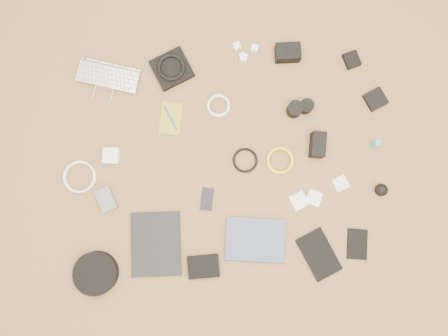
{
  "coord_description": "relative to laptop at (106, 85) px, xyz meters",
  "views": [
    {
      "loc": [
        -0.03,
        -0.22,
        1.94
      ],
      "look_at": [
        -0.01,
        -0.03,
        0.02
      ],
      "focal_mm": 35.0,
      "sensor_mm": 36.0,
      "label": 1
    }
  ],
  "objects": [
    {
      "name": "cable_white_a",
      "position": [
        0.5,
        -0.13,
        -0.0
      ],
      "size": [
        0.13,
        0.13,
        0.01
      ],
      "primitive_type": "torus",
      "rotation": [
        0.0,
        0.0,
        0.33
      ],
      "color": "white",
      "rests_on": "ground"
    },
    {
      "name": "pen_blue",
      "position": [
        0.28,
        -0.18,
        0.0
      ],
      "size": [
        0.06,
        0.11,
        0.01
      ],
      "primitive_type": "cylinder",
      "rotation": [
        1.57,
        0.0,
        0.41
      ],
      "color": "#153CB0",
      "rests_on": "notebook_olive"
    },
    {
      "name": "notebook_black_a",
      "position": [
        0.89,
        -0.82,
        -0.0
      ],
      "size": [
        0.2,
        0.24,
        0.01
      ],
      "primitive_type": "cube",
      "rotation": [
        0.0,
        0.0,
        0.41
      ],
      "color": "black",
      "rests_on": "ground"
    },
    {
      "name": "notebook_olive",
      "position": [
        0.28,
        -0.18,
        -0.01
      ],
      "size": [
        0.12,
        0.16,
        0.01
      ],
      "primitive_type": "cube",
      "rotation": [
        0.0,
        0.0,
        -0.18
      ],
      "color": "olive",
      "rests_on": "ground"
    },
    {
      "name": "cable_white_b",
      "position": [
        -0.13,
        -0.41,
        -0.0
      ],
      "size": [
        0.18,
        0.18,
        0.01
      ],
      "primitive_type": "torus",
      "rotation": [
        0.0,
        0.0,
        0.3
      ],
      "color": "white",
      "rests_on": "ground"
    },
    {
      "name": "headphone_case",
      "position": [
        -0.08,
        -0.83,
        0.01
      ],
      "size": [
        0.23,
        0.23,
        0.05
      ],
      "primitive_type": "cylinder",
      "rotation": [
        0.0,
        0.0,
        -0.24
      ],
      "color": "black",
      "rests_on": "ground"
    },
    {
      "name": "headphone_pouch",
      "position": [
        0.3,
        0.05,
        0.0
      ],
      "size": [
        0.21,
        0.2,
        0.03
      ],
      "primitive_type": "cube",
      "rotation": [
        0.0,
        0.0,
        0.41
      ],
      "color": "black",
      "rests_on": "ground"
    },
    {
      "name": "filter_case_left",
      "position": [
        0.83,
        -0.58,
        -0.01
      ],
      "size": [
        0.09,
        0.09,
        0.01
      ],
      "primitive_type": "cube",
      "rotation": [
        0.0,
        0.0,
        0.41
      ],
      "color": "silver",
      "rests_on": "ground"
    },
    {
      "name": "paperback",
      "position": [
        0.61,
        -0.84,
        0.0
      ],
      "size": [
        0.28,
        0.22,
        0.03
      ],
      "primitive_type": "imported",
      "rotation": [
        0.0,
        0.0,
        1.45
      ],
      "color": "#3D4B68",
      "rests_on": "ground"
    },
    {
      "name": "filter_case_mid",
      "position": [
        0.9,
        -0.58,
        -0.01
      ],
      "size": [
        0.08,
        0.08,
        0.01
      ],
      "primitive_type": "cube",
      "rotation": [
        0.0,
        0.0,
        -0.42
      ],
      "color": "silver",
      "rests_on": "ground"
    },
    {
      "name": "lens_a",
      "position": [
        0.84,
        -0.18,
        0.03
      ],
      "size": [
        0.07,
        0.07,
        0.07
      ],
      "primitive_type": "cylinder",
      "rotation": [
        0.0,
        0.0,
        0.04
      ],
      "color": "black",
      "rests_on": "ground"
    },
    {
      "name": "cable_black",
      "position": [
        0.6,
        -0.39,
        -0.01
      ],
      "size": [
        0.13,
        0.13,
        0.01
      ],
      "primitive_type": "torus",
      "rotation": [
        0.0,
        0.0,
        -0.21
      ],
      "color": "black",
      "rests_on": "ground"
    },
    {
      "name": "charger_a",
      "position": [
        0.6,
        0.14,
        0.0
      ],
      "size": [
        0.04,
        0.04,
        0.03
      ],
      "primitive_type": "cube",
      "rotation": [
        0.0,
        0.0,
        0.37
      ],
      "color": "silver",
      "rests_on": "ground"
    },
    {
      "name": "battery_charger",
      "position": [
        -0.02,
        -0.52,
        0.0
      ],
      "size": [
        0.1,
        0.12,
        0.03
      ],
      "primitive_type": "cube",
      "rotation": [
        0.0,
        0.0,
        0.36
      ],
      "color": "slate",
      "rests_on": "ground"
    },
    {
      "name": "phone",
      "position": [
        0.42,
        -0.55,
        -0.01
      ],
      "size": [
        0.07,
        0.11,
        0.01
      ],
      "primitive_type": "cube",
      "rotation": [
        0.0,
        0.0,
        -0.19
      ],
      "color": "black",
      "rests_on": "ground"
    },
    {
      "name": "charger_b",
      "position": [
        0.68,
        0.12,
        0.0
      ],
      "size": [
        0.04,
        0.04,
        0.03
      ],
      "primitive_type": "cube",
      "rotation": [
        0.0,
        0.0,
        -0.32
      ],
      "color": "silver",
      "rests_on": "ground"
    },
    {
      "name": "charger_d",
      "position": [
        0.63,
        0.08,
        0.0
      ],
      "size": [
        0.04,
        0.04,
        0.03
      ],
      "primitive_type": "cube",
      "rotation": [
        0.0,
        0.0,
        -0.19
      ],
      "color": "silver",
      "rests_on": "ground"
    },
    {
      "name": "flash",
      "position": [
        0.92,
        -0.35,
        0.03
      ],
      "size": [
        0.08,
        0.12,
        0.08
      ],
      "primitive_type": "cube",
      "rotation": [
        0.0,
        0.0,
        -0.17
      ],
      "color": "black",
      "rests_on": "ground"
    },
    {
      "name": "filter_case_right",
      "position": [
        1.02,
        -0.52,
        -0.01
      ],
      "size": [
        0.08,
        0.08,
        0.01
      ],
      "primitive_type": "cube",
      "rotation": [
        0.0,
        0.0,
        0.38
      ],
      "color": "silver",
      "rests_on": "ground"
    },
    {
      "name": "card_reader",
      "position": [
        1.21,
        -0.15,
        -0.0
      ],
      "size": [
        0.11,
        0.11,
        0.02
      ],
      "primitive_type": "cube",
      "rotation": [
        0.0,
        0.0,
        0.42
      ],
      "color": "black",
      "rests_on": "ground"
    },
    {
      "name": "cable_yellow",
      "position": [
        0.76,
        -0.4,
        -0.0
      ],
      "size": [
        0.15,
        0.15,
        0.01
      ],
      "primitive_type": "torus",
      "rotation": [
        0.0,
        0.0,
        -0.27
      ],
      "color": "yellow",
      "rests_on": "ground"
    },
    {
      "name": "notebook_black_b",
      "position": [
        1.07,
        -0.79,
        -0.01
      ],
      "size": [
        0.1,
        0.14,
        0.01
      ],
      "primitive_type": "cube",
      "rotation": [
        0.0,
        0.0,
        -0.13
      ],
      "color": "black",
      "rests_on": "ground"
    },
    {
      "name": "dslr_camera",
      "position": [
        0.83,
        0.08,
        0.02
      ],
      "size": [
        0.11,
        0.08,
        0.06
      ],
      "primitive_type": "cube",
      "rotation": [
        0.0,
        0.0,
        -0.02
      ],
      "color": "black",
      "rests_on": "ground"
    },
    {
      "name": "lens_b",
      "position": [
        0.89,
        -0.17,
        0.02
      ],
      "size": [
        0.07,
        0.07,
        0.06
      ],
      "primitive_type": "cylinder",
      "rotation": [
        0.0,
        0.0,
        0.06
      ],
      "color": "black",
      "rests_on": "ground"
    },
    {
      "name": "tablet",
      "position": [
        0.19,
        -0.73,
        -0.0
      ],
      "size": [
        0.23,
        0.29,
        0.01
      ],
      "primitive_type": "cube",
      "rotation": [
        0.0,
        0.0,
        -0.03
      ],
      "color": "black",
      "rests_on": "ground"
    },
    {
      "name": "air_blower",
      "position": [
        1.19,
        -0.56,
        0.02
      ],
      "size": [
        0.06,
        0.06,
        0.06
      ],
      "primitive_type": "sphere",
      "rotation": [
        0.0,
        0.0,
        -0.12
      ],
      "color": "black",
      "rests_on": "ground"
    },
    {
      "name": "laptop",
      "position": [
        0.0,
        0.0,
        0.0
      ],
      "size": [
        0.33,
        0.27,
        0.02
      ],
      "primitive_type": "imported",
      "rotation": [
        0.0,
        0.0,
        -0.3
      ],
      "color": "silver",
      "rests_on": "ground"
    },
    {
      "name": "drive_case",
      "position": [
        0.39,
        -0.84,
        0.01
      ],
      "size": [
        0.14,
        0.1,
        0.03
      ],
      "primitive_type": "cube",
      "rotation": [
        0.0,
        0.0,
        0.02
      ],
      "color": "black",
      "rests_on": "ground"
    },
    {
      "name": "charger_c",
      "position": [
        0.63,
        0.09,
        0.0
      ],
      "size": [
        0.03,
        0.03,
        0.03
      ],
      "primitive_type": "cube",
      "rotation": [
        0.0,
        0.0,
        0.34
      ],
      "color": "silver",
      "rests_on": "ground"
    },
    {
      "name": "headphones",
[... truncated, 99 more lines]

